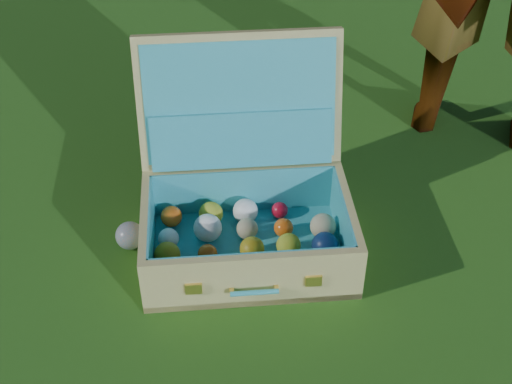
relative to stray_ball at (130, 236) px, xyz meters
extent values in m
plane|color=#215114|center=(0.49, 0.14, -0.04)|extent=(60.00, 60.00, 0.00)
sphere|color=teal|center=(0.00, 0.00, 0.00)|extent=(0.08, 0.08, 0.08)
cube|color=tan|center=(0.32, 0.06, -0.03)|extent=(0.65, 0.55, 0.02)
cube|color=tan|center=(0.38, -0.10, 0.04)|extent=(0.52, 0.23, 0.17)
cube|color=tan|center=(0.25, 0.22, 0.04)|extent=(0.52, 0.23, 0.17)
cube|color=tan|center=(0.07, -0.04, 0.04)|extent=(0.14, 0.31, 0.17)
cube|color=tan|center=(0.56, 0.16, 0.04)|extent=(0.14, 0.31, 0.17)
cube|color=teal|center=(0.32, 0.06, -0.02)|extent=(0.59, 0.49, 0.01)
cube|color=teal|center=(0.38, -0.09, 0.05)|extent=(0.47, 0.20, 0.14)
cube|color=teal|center=(0.26, 0.21, 0.05)|extent=(0.47, 0.20, 0.14)
cube|color=teal|center=(0.09, -0.04, 0.05)|extent=(0.13, 0.30, 0.14)
cube|color=teal|center=(0.55, 0.15, 0.05)|extent=(0.13, 0.30, 0.14)
cube|color=tan|center=(0.23, 0.29, 0.30)|extent=(0.56, 0.33, 0.36)
cube|color=teal|center=(0.23, 0.27, 0.30)|extent=(0.51, 0.28, 0.32)
cube|color=#37A4B3|center=(0.25, 0.24, 0.21)|extent=(0.48, 0.24, 0.15)
cube|color=#F2C659|center=(0.25, -0.17, 0.04)|extent=(0.04, 0.02, 0.03)
cube|color=#F2C659|center=(0.52, -0.06, 0.04)|extent=(0.04, 0.02, 0.03)
cylinder|color=#37A4B3|center=(0.39, -0.13, 0.03)|extent=(0.12, 0.06, 0.01)
cube|color=#F2C659|center=(0.34, -0.14, 0.03)|extent=(0.02, 0.02, 0.01)
cube|color=#F2C659|center=(0.44, -0.10, 0.03)|extent=(0.02, 0.02, 0.01)
sphere|color=gold|center=(0.17, -0.12, 0.02)|extent=(0.06, 0.06, 0.06)
sphere|color=gold|center=(0.26, -0.08, 0.02)|extent=(0.06, 0.06, 0.06)
sphere|color=#0F234E|center=(0.37, -0.06, 0.01)|extent=(0.06, 0.06, 0.06)
sphere|color=gold|center=(0.46, -0.01, 0.02)|extent=(0.06, 0.06, 0.06)
sphere|color=red|center=(0.55, 0.03, 0.01)|extent=(0.04, 0.04, 0.04)
sphere|color=#AF9117|center=(0.14, -0.06, 0.02)|extent=(0.07, 0.07, 0.07)
sphere|color=orange|center=(0.23, -0.02, 0.01)|extent=(0.05, 0.05, 0.05)
sphere|color=#AF9117|center=(0.34, 0.03, 0.02)|extent=(0.07, 0.07, 0.07)
sphere|color=gold|center=(0.43, 0.07, 0.02)|extent=(0.07, 0.07, 0.07)
sphere|color=#0F234E|center=(0.52, 0.10, 0.02)|extent=(0.07, 0.07, 0.07)
sphere|color=white|center=(0.11, 0.01, 0.01)|extent=(0.06, 0.06, 0.06)
sphere|color=white|center=(0.20, 0.07, 0.03)|extent=(0.08, 0.08, 0.08)
sphere|color=beige|center=(0.30, 0.10, 0.02)|extent=(0.06, 0.06, 0.06)
sphere|color=orange|center=(0.40, 0.14, 0.01)|extent=(0.05, 0.05, 0.05)
sphere|color=beige|center=(0.50, 0.17, 0.02)|extent=(0.07, 0.07, 0.07)
sphere|color=orange|center=(0.09, 0.09, 0.02)|extent=(0.06, 0.06, 0.06)
sphere|color=gold|center=(0.19, 0.13, 0.02)|extent=(0.07, 0.07, 0.07)
sphere|color=white|center=(0.28, 0.17, 0.02)|extent=(0.07, 0.07, 0.07)
sphere|color=red|center=(0.36, 0.21, 0.01)|extent=(0.05, 0.05, 0.05)
camera|label=1|loc=(0.74, -1.26, 1.32)|focal=50.00mm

